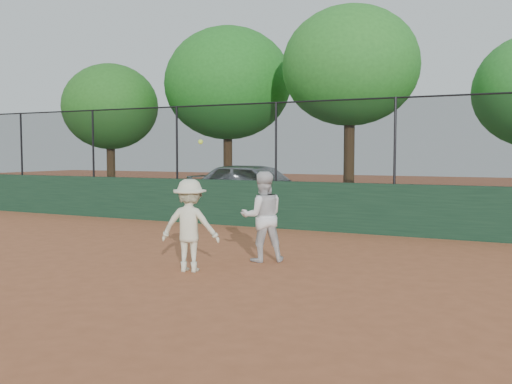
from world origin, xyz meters
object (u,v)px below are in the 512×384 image
at_px(parked_car, 256,187).
at_px(tree_0, 110,107).
at_px(tree_1, 228,84).
at_px(tree_2, 350,66).
at_px(player_main, 190,225).
at_px(player_second, 262,216).

bearing_deg(parked_car, tree_0, 79.52).
bearing_deg(tree_1, tree_2, -13.94).
relative_size(player_main, tree_1, 0.31).
distance_m(player_second, tree_2, 10.42).
relative_size(tree_0, tree_2, 0.83).
xyz_separation_m(player_main, tree_2, (-0.63, 10.83, 4.03)).
xyz_separation_m(parked_car, tree_2, (2.37, 2.29, 3.97)).
xyz_separation_m(player_second, player_main, (-0.69, -1.29, -0.05)).
height_order(player_second, tree_1, tree_1).
relative_size(player_second, tree_2, 0.24).
xyz_separation_m(parked_car, player_main, (3.01, -8.53, -0.06)).
bearing_deg(player_second, player_main, 26.26).
bearing_deg(player_second, tree_0, -75.39).
relative_size(player_main, tree_2, 0.31).
height_order(tree_0, tree_2, tree_2).
xyz_separation_m(player_second, tree_2, (-1.32, 9.54, 3.98)).
distance_m(player_main, tree_2, 11.57).
height_order(parked_car, player_main, player_main).
height_order(player_second, tree_0, tree_0).
distance_m(tree_0, tree_1, 5.18).
relative_size(parked_car, player_second, 3.00).
distance_m(parked_car, tree_0, 8.92).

